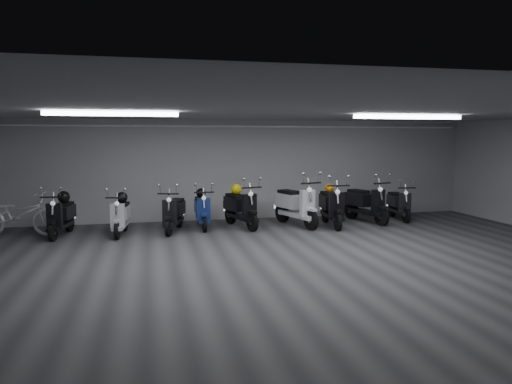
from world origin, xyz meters
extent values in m
cube|color=#343436|center=(0.00, 0.00, -0.01)|extent=(14.00, 10.00, 0.01)
cube|color=gray|center=(0.00, 0.00, 2.80)|extent=(14.00, 10.00, 0.01)
cube|color=#98999B|center=(0.00, 5.00, 1.40)|extent=(14.00, 0.01, 2.80)
cube|color=#98999B|center=(0.00, -5.00, 1.40)|extent=(14.00, 0.01, 2.80)
cube|color=white|center=(-3.00, 1.00, 2.74)|extent=(2.40, 0.18, 0.08)
cube|color=white|center=(3.00, 1.00, 2.74)|extent=(2.40, 0.18, 0.08)
cylinder|color=white|center=(0.00, 4.92, 2.62)|extent=(13.60, 0.05, 0.05)
imported|color=white|center=(-5.38, 3.73, 0.63)|extent=(2.02, 0.96, 1.26)
sphere|color=orange|center=(2.28, 3.59, 0.98)|extent=(0.23, 0.23, 0.23)
sphere|color=black|center=(-1.07, 4.03, 0.88)|extent=(0.25, 0.25, 0.25)
sphere|color=yellow|center=(-0.16, 3.92, 0.98)|extent=(0.28, 0.28, 0.28)
sphere|color=black|center=(-4.37, 3.75, 0.90)|extent=(0.29, 0.29, 0.29)
sphere|color=black|center=(-3.03, 3.59, 0.87)|extent=(0.27, 0.27, 0.27)
camera|label=1|loc=(-2.34, -8.18, 2.29)|focal=33.31mm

